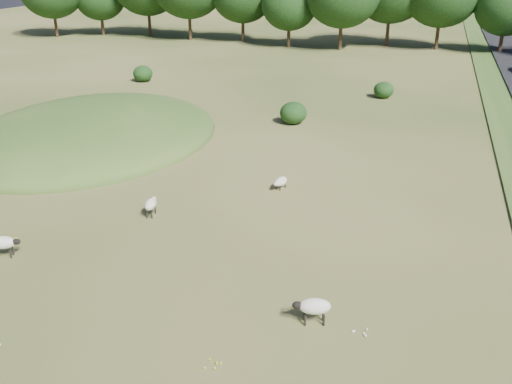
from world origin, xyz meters
TOP-DOWN VIEW (x-y plane):
  - ground at (0.00, 20.00)m, footprint 160.00×160.00m
  - mound at (-12.00, 12.00)m, footprint 16.00×20.00m
  - shrubs at (-4.30, 25.01)m, footprint 24.26×11.63m
  - sheep_0 at (-6.48, -3.22)m, footprint 1.31×0.86m
  - sheep_1 at (2.40, 7.04)m, footprint 0.72×1.15m
  - sheep_2 at (6.44, -3.95)m, footprint 1.36×0.85m
  - sheep_3 at (-2.58, 2.09)m, footprint 0.65×1.19m

SIDE VIEW (x-z plane):
  - ground at x=0.00m, z-range 0.00..0.00m
  - mound at x=-12.00m, z-range -2.00..2.00m
  - sheep_1 at x=2.40m, z-range 0.08..0.72m
  - sheep_3 at x=-2.58m, z-range 0.16..1.00m
  - sheep_0 at x=-6.48m, z-range 0.18..1.09m
  - sheep_2 at x=6.44m, z-range 0.19..1.13m
  - shrubs at x=-4.30m, z-range -0.04..1.55m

